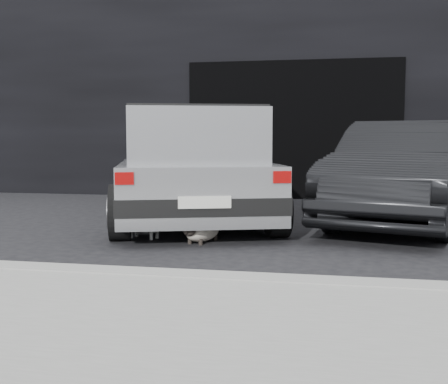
% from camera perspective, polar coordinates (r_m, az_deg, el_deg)
% --- Properties ---
extents(ground, '(80.00, 80.00, 0.00)m').
position_cam_1_polar(ground, '(7.02, -3.61, -3.95)').
color(ground, black).
rests_on(ground, ground).
extents(building_facade, '(34.00, 4.00, 5.00)m').
position_cam_1_polar(building_facade, '(12.79, 7.73, 11.51)').
color(building_facade, black).
rests_on(building_facade, ground).
extents(garage_opening, '(4.00, 0.10, 2.60)m').
position_cam_1_polar(garage_opening, '(10.72, 7.02, 6.26)').
color(garage_opening, black).
rests_on(garage_opening, ground).
extents(curb, '(18.00, 0.25, 0.12)m').
position_cam_1_polar(curb, '(4.31, 0.59, -9.18)').
color(curb, gray).
rests_on(curb, ground).
extents(sidewalk, '(18.00, 2.20, 0.11)m').
position_cam_1_polar(sidewalk, '(3.19, -3.45, -14.63)').
color(sidewalk, gray).
rests_on(sidewalk, ground).
extents(silver_hatchback, '(3.07, 4.55, 1.54)m').
position_cam_1_polar(silver_hatchback, '(7.76, -3.29, 3.20)').
color(silver_hatchback, '#A7A8AB').
rests_on(silver_hatchback, ground).
extents(second_car, '(2.57, 4.45, 1.39)m').
position_cam_1_polar(second_car, '(7.91, 17.98, 1.91)').
color(second_car, black).
rests_on(second_car, ground).
extents(cat_siamese, '(0.43, 0.79, 0.28)m').
position_cam_1_polar(cat_siamese, '(6.20, -2.41, -4.02)').
color(cat_siamese, beige).
rests_on(cat_siamese, ground).
extents(cat_white, '(0.70, 0.35, 0.33)m').
position_cam_1_polar(cat_white, '(6.52, -7.93, -3.30)').
color(cat_white, silver).
rests_on(cat_white, ground).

